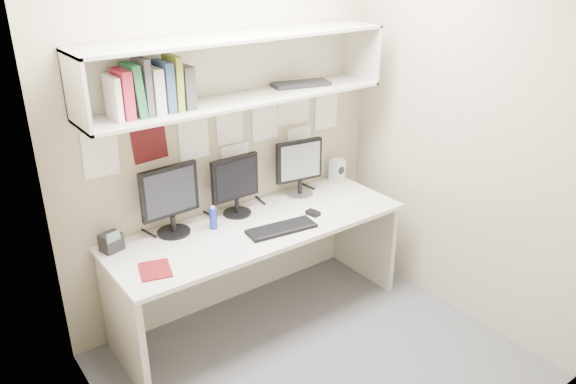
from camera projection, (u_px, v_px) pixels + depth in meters
floor at (318, 366)px, 3.50m from camera, size 2.40×2.00×0.01m
wall_back at (227, 128)px, 3.71m from camera, size 2.40×0.02×2.60m
wall_front at (483, 248)px, 2.23m from camera, size 2.40×0.02×2.60m
wall_left at (100, 237)px, 2.32m from camera, size 0.02×2.00×2.60m
wall_right at (467, 132)px, 3.62m from camera, size 0.02×2.00×2.60m
desk at (259, 271)px, 3.83m from camera, size 2.00×0.70×0.73m
overhead_hutch at (236, 67)px, 3.44m from camera, size 2.00×0.38×0.40m
pinned_papers at (228, 135)px, 3.72m from camera, size 1.92×0.01×0.48m
monitor_left at (170, 197)px, 3.47m from camera, size 0.39×0.21×0.45m
monitor_center at (235, 183)px, 3.73m from camera, size 0.35×0.19×0.41m
monitor_right at (299, 165)px, 4.02m from camera, size 0.36×0.20×0.41m
keyboard at (281, 229)px, 3.59m from camera, size 0.47×0.22×0.02m
mouse at (313, 213)px, 3.80m from camera, size 0.07×0.10×0.03m
speaker at (337, 171)px, 4.30m from camera, size 0.10×0.11×0.18m
blue_bottle at (213, 218)px, 3.59m from camera, size 0.05×0.05×0.15m
maroon_notebook at (155, 270)px, 3.15m from camera, size 0.22×0.24×0.01m
desk_phone at (111, 242)px, 3.34m from camera, size 0.14×0.13×0.14m
book_stack at (151, 89)px, 3.11m from camera, size 0.46×0.19×0.31m
hutch_tray at (301, 84)px, 3.76m from camera, size 0.41×0.23×0.03m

